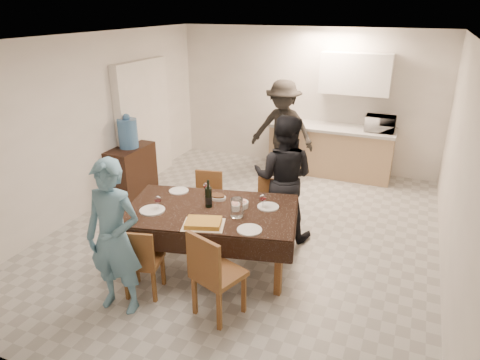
# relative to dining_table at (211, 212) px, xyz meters

# --- Properties ---
(floor) EXTENTS (5.00, 6.00, 0.02)m
(floor) POSITION_rel_dining_table_xyz_m (0.08, 0.93, -0.73)
(floor) COLOR #B1B2AD
(floor) RESTS_ON ground
(ceiling) EXTENTS (5.00, 6.00, 0.02)m
(ceiling) POSITION_rel_dining_table_xyz_m (0.08, 0.93, 1.87)
(ceiling) COLOR white
(ceiling) RESTS_ON wall_back
(wall_back) EXTENTS (5.00, 0.02, 2.60)m
(wall_back) POSITION_rel_dining_table_xyz_m (0.08, 3.93, 0.57)
(wall_back) COLOR white
(wall_back) RESTS_ON floor
(wall_front) EXTENTS (5.00, 0.02, 2.60)m
(wall_front) POSITION_rel_dining_table_xyz_m (0.08, -2.07, 0.57)
(wall_front) COLOR white
(wall_front) RESTS_ON floor
(wall_left) EXTENTS (0.02, 6.00, 2.60)m
(wall_left) POSITION_rel_dining_table_xyz_m (-2.42, 0.93, 0.57)
(wall_left) COLOR white
(wall_left) RESTS_ON floor
(wall_right) EXTENTS (0.02, 6.00, 2.60)m
(wall_right) POSITION_rel_dining_table_xyz_m (2.58, 0.93, 0.57)
(wall_right) COLOR white
(wall_right) RESTS_ON floor
(stub_partition) EXTENTS (0.15, 1.40, 2.10)m
(stub_partition) POSITION_rel_dining_table_xyz_m (-2.34, 2.13, 0.32)
(stub_partition) COLOR white
(stub_partition) RESTS_ON floor
(kitchen_base_cabinet) EXTENTS (2.20, 0.60, 0.86)m
(kitchen_base_cabinet) POSITION_rel_dining_table_xyz_m (0.68, 3.61, -0.30)
(kitchen_base_cabinet) COLOR tan
(kitchen_base_cabinet) RESTS_ON floor
(kitchen_worktop) EXTENTS (2.24, 0.64, 0.05)m
(kitchen_worktop) POSITION_rel_dining_table_xyz_m (0.68, 3.61, 0.15)
(kitchen_worktop) COLOR #B3B3AE
(kitchen_worktop) RESTS_ON kitchen_base_cabinet
(upper_cabinet) EXTENTS (1.20, 0.34, 0.70)m
(upper_cabinet) POSITION_rel_dining_table_xyz_m (0.98, 3.75, 1.12)
(upper_cabinet) COLOR white
(upper_cabinet) RESTS_ON wall_back
(dining_table) EXTENTS (2.17, 1.56, 0.77)m
(dining_table) POSITION_rel_dining_table_xyz_m (0.00, 0.00, 0.00)
(dining_table) COLOR black
(dining_table) RESTS_ON floor
(chair_near_left) EXTENTS (0.46, 0.47, 0.45)m
(chair_near_left) POSITION_rel_dining_table_xyz_m (-0.45, -0.83, -0.22)
(chair_near_left) COLOR brown
(chair_near_left) RESTS_ON floor
(chair_near_right) EXTENTS (0.56, 0.57, 0.52)m
(chair_near_right) POSITION_rel_dining_table_xyz_m (0.45, -0.84, -0.14)
(chair_near_right) COLOR brown
(chair_near_right) RESTS_ON floor
(chair_far_left) EXTENTS (0.45, 0.45, 0.45)m
(chair_far_left) POSITION_rel_dining_table_xyz_m (-0.45, 0.67, -0.22)
(chair_far_left) COLOR brown
(chair_far_left) RESTS_ON floor
(chair_far_right) EXTENTS (0.41, 0.41, 0.47)m
(chair_far_right) POSITION_rel_dining_table_xyz_m (0.45, 0.67, -0.20)
(chair_far_right) COLOR brown
(chair_far_right) RESTS_ON floor
(console) EXTENTS (0.43, 0.86, 0.80)m
(console) POSITION_rel_dining_table_xyz_m (-2.20, 1.46, -0.33)
(console) COLOR black
(console) RESTS_ON floor
(water_jug) EXTENTS (0.31, 0.31, 0.47)m
(water_jug) POSITION_rel_dining_table_xyz_m (-2.20, 1.46, 0.30)
(water_jug) COLOR #4A82BE
(water_jug) RESTS_ON console
(wine_bottle) EXTENTS (0.08, 0.08, 0.34)m
(wine_bottle) POSITION_rel_dining_table_xyz_m (-0.05, 0.05, 0.20)
(wine_bottle) COLOR black
(wine_bottle) RESTS_ON dining_table
(water_pitcher) EXTENTS (0.14, 0.14, 0.21)m
(water_pitcher) POSITION_rel_dining_table_xyz_m (0.35, -0.05, 0.14)
(water_pitcher) COLOR white
(water_pitcher) RESTS_ON dining_table
(savoury_tart) EXTENTS (0.52, 0.45, 0.06)m
(savoury_tart) POSITION_rel_dining_table_xyz_m (0.10, -0.38, 0.06)
(savoury_tart) COLOR #BE8D37
(savoury_tart) RESTS_ON dining_table
(salad_bowl) EXTENTS (0.18, 0.18, 0.07)m
(salad_bowl) POSITION_rel_dining_table_xyz_m (0.30, 0.18, 0.07)
(salad_bowl) COLOR silver
(salad_bowl) RESTS_ON dining_table
(mushroom_dish) EXTENTS (0.20, 0.20, 0.04)m
(mushroom_dish) POSITION_rel_dining_table_xyz_m (-0.05, 0.28, 0.05)
(mushroom_dish) COLOR silver
(mushroom_dish) RESTS_ON dining_table
(wine_glass_a) EXTENTS (0.08, 0.08, 0.18)m
(wine_glass_a) POSITION_rel_dining_table_xyz_m (-0.55, -0.25, 0.12)
(wine_glass_a) COLOR white
(wine_glass_a) RESTS_ON dining_table
(wine_glass_b) EXTENTS (0.08, 0.08, 0.18)m
(wine_glass_b) POSITION_rel_dining_table_xyz_m (0.55, 0.25, 0.13)
(wine_glass_b) COLOR white
(wine_glass_b) RESTS_ON dining_table
(wine_glass_c) EXTENTS (0.08, 0.08, 0.19)m
(wine_glass_c) POSITION_rel_dining_table_xyz_m (-0.20, 0.30, 0.13)
(wine_glass_c) COLOR white
(wine_glass_c) RESTS_ON dining_table
(plate_near_left) EXTENTS (0.29, 0.29, 0.02)m
(plate_near_left) POSITION_rel_dining_table_xyz_m (-0.60, -0.30, 0.04)
(plate_near_left) COLOR silver
(plate_near_left) RESTS_ON dining_table
(plate_near_right) EXTENTS (0.26, 0.26, 0.02)m
(plate_near_right) POSITION_rel_dining_table_xyz_m (0.60, -0.30, 0.04)
(plate_near_right) COLOR silver
(plate_near_right) RESTS_ON dining_table
(plate_far_left) EXTENTS (0.25, 0.25, 0.01)m
(plate_far_left) POSITION_rel_dining_table_xyz_m (-0.60, 0.30, 0.04)
(plate_far_left) COLOR silver
(plate_far_left) RESTS_ON dining_table
(plate_far_right) EXTENTS (0.25, 0.25, 0.01)m
(plate_far_right) POSITION_rel_dining_table_xyz_m (0.60, 0.30, 0.04)
(plate_far_right) COLOR silver
(plate_far_right) RESTS_ON dining_table
(microwave) EXTENTS (0.49, 0.33, 0.27)m
(microwave) POSITION_rel_dining_table_xyz_m (1.50, 3.61, 0.32)
(microwave) COLOR white
(microwave) RESTS_ON kitchen_worktop
(person_near) EXTENTS (0.63, 0.45, 1.64)m
(person_near) POSITION_rel_dining_table_xyz_m (-0.55, -1.05, 0.09)
(person_near) COLOR #56859E
(person_near) RESTS_ON floor
(person_far) EXTENTS (0.87, 0.70, 1.70)m
(person_far) POSITION_rel_dining_table_xyz_m (0.55, 1.05, 0.12)
(person_far) COLOR black
(person_far) RESTS_ON floor
(person_kitchen) EXTENTS (1.14, 0.65, 1.76)m
(person_kitchen) POSITION_rel_dining_table_xyz_m (-0.12, 3.16, 0.15)
(person_kitchen) COLOR black
(person_kitchen) RESTS_ON floor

